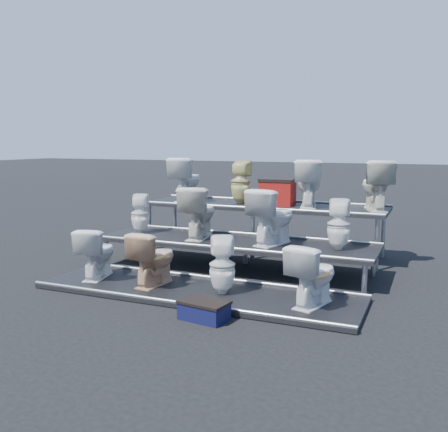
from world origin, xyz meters
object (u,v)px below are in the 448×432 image
at_px(toilet_4, 140,214).
at_px(toilet_11, 376,185).
at_px(toilet_2, 222,265).
at_px(toilet_3, 313,274).
at_px(toilet_6, 273,216).
at_px(toilet_0, 97,252).
at_px(toilet_5, 199,212).
at_px(toilet_9, 240,182).
at_px(toilet_8, 186,179).
at_px(red_crate, 277,193).
at_px(toilet_7, 339,225).
at_px(step_stool, 204,312).
at_px(toilet_1, 154,258).
at_px(toilet_10, 308,183).

relative_size(toilet_4, toilet_11, 0.80).
bearing_deg(toilet_2, toilet_4, -55.15).
bearing_deg(toilet_3, toilet_6, -39.76).
bearing_deg(toilet_2, toilet_6, -122.56).
xyz_separation_m(toilet_0, toilet_4, (-0.12, 1.30, 0.36)).
distance_m(toilet_3, toilet_11, 2.76).
distance_m(toilet_5, toilet_6, 1.19).
relative_size(toilet_3, toilet_11, 0.91).
bearing_deg(toilet_5, toilet_9, -105.75).
relative_size(toilet_8, red_crate, 1.42).
height_order(toilet_4, toilet_8, toilet_8).
bearing_deg(toilet_7, red_crate, -54.18).
xyz_separation_m(toilet_3, toilet_7, (0.05, 1.30, 0.39)).
height_order(toilet_11, step_stool, toilet_11).
bearing_deg(toilet_9, toilet_0, 63.18).
relative_size(toilet_1, step_stool, 1.41).
bearing_deg(toilet_8, toilet_11, 175.29).
xyz_separation_m(toilet_2, toilet_9, (-0.77, 2.60, 0.82)).
xyz_separation_m(toilet_7, red_crate, (-1.30, 1.37, 0.25)).
distance_m(toilet_4, toilet_6, 2.25).
distance_m(toilet_0, toilet_10, 3.59).
bearing_deg(toilet_0, toilet_3, 167.44).
bearing_deg(toilet_11, toilet_1, 27.28).
xyz_separation_m(toilet_2, red_crate, (-0.12, 2.67, 0.64)).
height_order(toilet_2, step_stool, toilet_2).
distance_m(toilet_0, toilet_2, 1.90).
relative_size(toilet_4, toilet_8, 0.80).
bearing_deg(toilet_7, step_stool, 55.42).
distance_m(toilet_2, toilet_4, 2.42).
bearing_deg(toilet_3, toilet_7, -76.61).
xyz_separation_m(toilet_9, toilet_10, (1.21, 0.00, 0.02)).
bearing_deg(toilet_2, toilet_10, -121.84).
height_order(toilet_4, toilet_6, toilet_6).
xyz_separation_m(toilet_1, toilet_2, (0.99, 0.00, -0.00)).
xyz_separation_m(toilet_1, toilet_7, (2.17, 1.30, 0.39)).
relative_size(toilet_1, toilet_6, 0.88).
xyz_separation_m(toilet_1, toilet_10, (1.42, 2.60, 0.84)).
bearing_deg(toilet_9, toilet_4, 42.81).
bearing_deg(toilet_11, red_crate, -21.48).
xyz_separation_m(toilet_0, toilet_10, (2.33, 2.60, 0.84)).
bearing_deg(toilet_2, toilet_7, -154.66).
height_order(toilet_9, toilet_11, toilet_11).
xyz_separation_m(toilet_8, red_crate, (1.72, 0.07, -0.20)).
bearing_deg(step_stool, toilet_10, 93.68).
distance_m(toilet_3, toilet_6, 1.64).
relative_size(toilet_3, toilet_10, 0.92).
distance_m(toilet_1, toilet_3, 2.12).
bearing_deg(toilet_7, toilet_4, -7.57).
height_order(toilet_10, step_stool, toilet_10).
relative_size(toilet_0, step_stool, 1.38).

